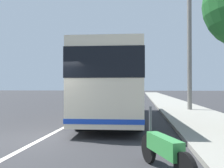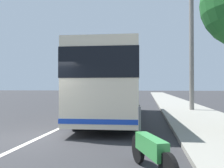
{
  "view_description": "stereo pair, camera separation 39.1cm",
  "coord_description": "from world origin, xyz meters",
  "px_view_note": "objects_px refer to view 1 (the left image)",
  "views": [
    {
      "loc": [
        -6.92,
        -3.18,
        1.68
      ],
      "look_at": [
        6.06,
        -1.58,
        1.87
      ],
      "focal_mm": 37.13,
      "sensor_mm": 36.0,
      "label": 1
    },
    {
      "loc": [
        -6.86,
        -3.57,
        1.68
      ],
      "look_at": [
        6.06,
        -1.58,
        1.87
      ],
      "focal_mm": 37.13,
      "sensor_mm": 36.0,
      "label": 2
    }
  ],
  "objects_px": {
    "coach_bus": "(114,82)",
    "car_oncoming": "(96,95)",
    "motorcycle_by_tree": "(164,150)",
    "car_behind_bus": "(107,94)",
    "utility_pole": "(189,52)"
  },
  "relations": [
    {
      "from": "motorcycle_by_tree",
      "to": "utility_pole",
      "type": "bearing_deg",
      "value": -35.43
    },
    {
      "from": "car_behind_bus",
      "to": "motorcycle_by_tree",
      "type": "bearing_deg",
      "value": 12.82
    },
    {
      "from": "car_oncoming",
      "to": "motorcycle_by_tree",
      "type": "bearing_deg",
      "value": 18.07
    },
    {
      "from": "car_oncoming",
      "to": "utility_pole",
      "type": "distance_m",
      "value": 12.92
    },
    {
      "from": "motorcycle_by_tree",
      "to": "car_oncoming",
      "type": "distance_m",
      "value": 22.02
    },
    {
      "from": "coach_bus",
      "to": "motorcycle_by_tree",
      "type": "relative_size",
      "value": 5.19
    },
    {
      "from": "motorcycle_by_tree",
      "to": "car_behind_bus",
      "type": "height_order",
      "value": "car_behind_bus"
    },
    {
      "from": "car_oncoming",
      "to": "car_behind_bus",
      "type": "distance_m",
      "value": 8.02
    },
    {
      "from": "coach_bus",
      "to": "car_behind_bus",
      "type": "bearing_deg",
      "value": 6.65
    },
    {
      "from": "car_oncoming",
      "to": "car_behind_bus",
      "type": "bearing_deg",
      "value": -176.7
    },
    {
      "from": "motorcycle_by_tree",
      "to": "car_behind_bus",
      "type": "bearing_deg",
      "value": -11.33
    },
    {
      "from": "coach_bus",
      "to": "car_behind_bus",
      "type": "relative_size",
      "value": 2.38
    },
    {
      "from": "coach_bus",
      "to": "car_oncoming",
      "type": "distance_m",
      "value": 14.15
    },
    {
      "from": "utility_pole",
      "to": "motorcycle_by_tree",
      "type": "bearing_deg",
      "value": 166.24
    },
    {
      "from": "utility_pole",
      "to": "car_oncoming",
      "type": "bearing_deg",
      "value": 42.3
    }
  ]
}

